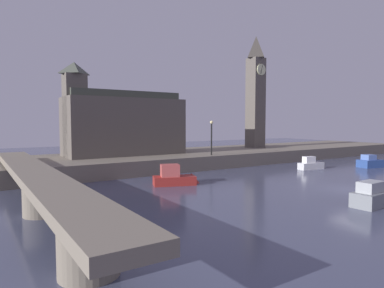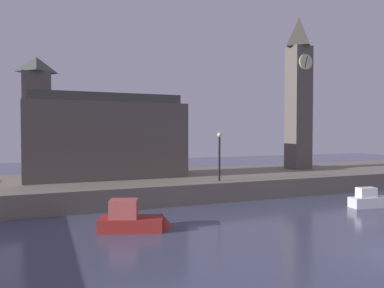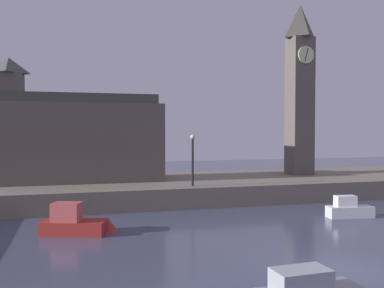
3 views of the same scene
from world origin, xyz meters
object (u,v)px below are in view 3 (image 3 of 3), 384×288
(streetlamp, at_px, (193,154))
(boat_dinghy_red, at_px, (80,223))
(clock_tower, at_px, (300,87))
(parliament_hall, at_px, (75,138))
(boat_ferry_white, at_px, (352,209))

(streetlamp, relative_size, boat_dinghy_red, 0.86)
(streetlamp, bearing_deg, clock_tower, 25.03)
(parliament_hall, bearing_deg, streetlamp, -34.35)
(boat_dinghy_red, bearing_deg, boat_ferry_white, -0.86)
(parliament_hall, distance_m, boat_dinghy_red, 12.66)
(clock_tower, xyz_separation_m, streetlamp, (-11.88, -5.55, -5.73))
(streetlamp, xyz_separation_m, boat_dinghy_red, (-8.06, -6.20, -3.31))
(clock_tower, bearing_deg, boat_dinghy_red, -149.50)
(boat_ferry_white, xyz_separation_m, boat_dinghy_red, (-16.93, 0.25, 0.06))
(clock_tower, height_order, boat_ferry_white, clock_tower)
(parliament_hall, bearing_deg, clock_tower, -0.32)
(clock_tower, xyz_separation_m, parliament_hall, (-20.16, 0.11, -4.61))
(clock_tower, height_order, streetlamp, clock_tower)
(streetlamp, bearing_deg, boat_ferry_white, -36.03)
(clock_tower, relative_size, boat_ferry_white, 4.52)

